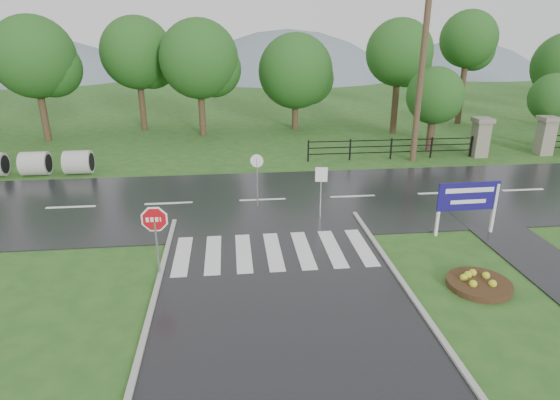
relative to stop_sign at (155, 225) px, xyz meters
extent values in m
plane|color=#28551C|center=(3.57, -3.84, -1.68)|extent=(120.00, 120.00, 0.00)
cube|color=black|center=(3.57, 6.16, -1.68)|extent=(90.00, 8.00, 0.04)
cube|color=#262629|center=(12.07, 0.16, -1.68)|extent=(2.20, 11.00, 0.04)
cube|color=silver|center=(0.57, 1.16, -1.62)|extent=(0.50, 2.80, 0.02)
cube|color=silver|center=(1.57, 1.16, -1.62)|extent=(0.50, 2.80, 0.02)
cube|color=silver|center=(2.57, 1.16, -1.62)|extent=(0.50, 2.80, 0.02)
cube|color=silver|center=(3.57, 1.16, -1.62)|extent=(0.50, 2.80, 0.02)
cube|color=silver|center=(4.57, 1.16, -1.62)|extent=(0.50, 2.80, 0.02)
cube|color=silver|center=(5.57, 1.16, -1.62)|extent=(0.50, 2.80, 0.02)
cube|color=silver|center=(6.57, 1.16, -1.62)|extent=(0.50, 2.80, 0.02)
cube|color=gray|center=(16.57, 12.16, -0.68)|extent=(0.80, 0.80, 2.00)
cube|color=#6B6659|center=(16.57, 12.16, 0.44)|extent=(1.00, 1.00, 0.24)
cube|color=gray|center=(20.57, 12.16, -0.68)|extent=(0.80, 0.80, 2.00)
cube|color=#6B6659|center=(20.57, 12.16, 0.44)|extent=(1.00, 1.00, 0.24)
cube|color=black|center=(11.32, 12.16, -1.28)|extent=(9.50, 0.05, 0.05)
cube|color=black|center=(11.32, 12.16, -0.93)|extent=(9.50, 0.05, 0.05)
cube|color=black|center=(11.32, 12.16, -0.58)|extent=(9.50, 0.05, 0.05)
cube|color=black|center=(6.57, 12.16, -1.08)|extent=(0.08, 0.08, 1.20)
cube|color=black|center=(16.07, 12.16, -1.08)|extent=(0.08, 0.08, 1.20)
cube|color=black|center=(21.07, 12.16, -1.08)|extent=(0.08, 0.08, 1.20)
sphere|color=slate|center=(-24.43, 61.16, -16.08)|extent=(40.00, 40.00, 40.00)
sphere|color=slate|center=(11.57, 61.16, -18.96)|extent=(48.00, 48.00, 48.00)
sphere|color=slate|center=(39.57, 61.16, -14.64)|extent=(36.00, 36.00, 36.00)
cylinder|color=#9E9B93|center=(-7.56, 11.16, -1.08)|extent=(1.30, 1.20, 1.20)
cylinder|color=#9E9B93|center=(-5.46, 11.16, -1.08)|extent=(1.30, 1.20, 1.20)
cube|color=#939399|center=(0.00, 0.00, -0.80)|extent=(0.05, 0.05, 1.77)
cylinder|color=white|center=(0.00, 0.01, 0.18)|extent=(1.07, 0.05, 1.07)
cylinder|color=#B90C16|center=(0.00, 0.00, 0.18)|extent=(0.93, 0.06, 0.93)
cube|color=silver|center=(9.53, 1.90, -0.74)|extent=(0.10, 0.10, 1.90)
cube|color=silver|center=(11.61, 1.90, -0.74)|extent=(0.10, 0.10, 1.90)
cube|color=#150F60|center=(10.57, 1.90, -0.22)|extent=(2.27, 0.11, 1.04)
cube|color=white|center=(10.57, 1.86, 0.02)|extent=(1.80, 0.05, 0.17)
cube|color=white|center=(10.57, 1.86, -0.40)|extent=(1.33, 0.04, 0.14)
cylinder|color=#332111|center=(9.28, -1.66, -1.59)|extent=(1.83, 1.83, 0.18)
cube|color=#939399|center=(5.68, 3.95, -0.70)|extent=(0.04, 0.04, 1.97)
cube|color=white|center=(5.68, 3.93, 0.13)|extent=(0.46, 0.10, 0.57)
cylinder|color=#939399|center=(3.31, 5.33, -0.61)|extent=(0.06, 0.06, 2.14)
cylinder|color=white|center=(3.31, 5.31, 0.35)|extent=(0.52, 0.16, 0.54)
cylinder|color=#473523|center=(12.44, 11.66, 3.22)|extent=(0.33, 0.33, 9.81)
cylinder|color=#3D2B1C|center=(14.24, 13.66, -0.30)|extent=(0.39, 0.39, 2.77)
sphere|color=#1B4C17|center=(14.24, 13.66, 1.64)|extent=(3.30, 3.30, 3.30)
cylinder|color=#3D2B1C|center=(21.72, 13.66, -0.41)|extent=(0.39, 0.39, 2.55)
sphere|color=#1B4C17|center=(21.72, 13.66, 1.38)|extent=(2.92, 2.92, 2.92)
camera|label=1|loc=(2.26, -12.79, 5.42)|focal=30.00mm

